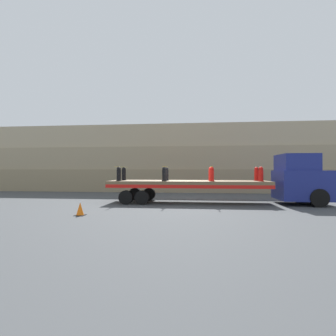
{
  "coord_description": "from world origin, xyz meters",
  "views": [
    {
      "loc": [
        0.53,
        -16.37,
        2.02
      ],
      "look_at": [
        -1.26,
        0.0,
        2.17
      ],
      "focal_mm": 28.0,
      "sensor_mm": 36.0,
      "label": 1
    }
  ],
  "objects": [
    {
      "name": "flatbed_trailer",
      "position": [
        -0.44,
        0.0,
        1.15
      ],
      "size": [
        9.75,
        2.67,
        1.38
      ],
      "color": "brown",
      "rests_on": "ground_plane"
    },
    {
      "name": "rock_cliff",
      "position": [
        0.0,
        8.84,
        3.17
      ],
      "size": [
        60.0,
        3.3,
        6.34
      ],
      "color": "gray",
      "rests_on": "ground_plane"
    },
    {
      "name": "fire_hydrant_black_far_0",
      "position": [
        -4.27,
        0.57,
        1.8
      ],
      "size": [
        0.34,
        0.49,
        0.86
      ],
      "color": "black",
      "rests_on": "flatbed_trailer"
    },
    {
      "name": "fire_hydrant_red_far_3",
      "position": [
        4.27,
        0.57,
        1.8
      ],
      "size": [
        0.34,
        0.49,
        0.86
      ],
      "color": "red",
      "rests_on": "flatbed_trailer"
    },
    {
      "name": "fire_hydrant_red_far_2",
      "position": [
        1.42,
        0.57,
        1.8
      ],
      "size": [
        0.34,
        0.49,
        0.86
      ],
      "color": "red",
      "rests_on": "flatbed_trailer"
    },
    {
      "name": "cargo_strap_rear",
      "position": [
        -4.27,
        0.0,
        2.25
      ],
      "size": [
        0.05,
        2.78,
        0.01
      ],
      "color": "yellow",
      "rests_on": "fire_hydrant_black_near_0"
    },
    {
      "name": "traffic_cone",
      "position": [
        -4.66,
        -5.13,
        0.29
      ],
      "size": [
        0.43,
        0.43,
        0.59
      ],
      "color": "black",
      "rests_on": "ground_plane"
    },
    {
      "name": "cargo_strap_middle",
      "position": [
        -1.42,
        0.0,
        2.25
      ],
      "size": [
        0.05,
        2.78,
        0.01
      ],
      "color": "yellow",
      "rests_on": "fire_hydrant_black_near_1"
    },
    {
      "name": "fire_hydrant_black_near_0",
      "position": [
        -4.27,
        -0.57,
        1.8
      ],
      "size": [
        0.34,
        0.49,
        0.86
      ],
      "color": "black",
      "rests_on": "flatbed_trailer"
    },
    {
      "name": "fire_hydrant_black_far_1",
      "position": [
        -1.42,
        0.57,
        1.8
      ],
      "size": [
        0.34,
        0.49,
        0.86
      ],
      "color": "black",
      "rests_on": "flatbed_trailer"
    },
    {
      "name": "fire_hydrant_red_near_2",
      "position": [
        1.42,
        -0.57,
        1.8
      ],
      "size": [
        0.34,
        0.49,
        0.86
      ],
      "color": "red",
      "rests_on": "flatbed_trailer"
    },
    {
      "name": "ground_plane",
      "position": [
        0.0,
        0.0,
        0.0
      ],
      "size": [
        120.0,
        120.0,
        0.0
      ],
      "primitive_type": "plane",
      "color": "#3F4244"
    },
    {
      "name": "fire_hydrant_black_near_1",
      "position": [
        -1.42,
        -0.57,
        1.8
      ],
      "size": [
        0.34,
        0.49,
        0.86
      ],
      "color": "black",
      "rests_on": "flatbed_trailer"
    },
    {
      "name": "fire_hydrant_red_near_3",
      "position": [
        4.27,
        -0.57,
        1.8
      ],
      "size": [
        0.34,
        0.49,
        0.86
      ],
      "color": "red",
      "rests_on": "flatbed_trailer"
    },
    {
      "name": "cargo_strap_front",
      "position": [
        1.42,
        0.0,
        2.25
      ],
      "size": [
        0.05,
        2.78,
        0.01
      ],
      "color": "yellow",
      "rests_on": "fire_hydrant_red_near_2"
    },
    {
      "name": "truck_cab",
      "position": [
        6.77,
        0.0,
        1.47
      ],
      "size": [
        2.75,
        2.73,
        2.98
      ],
      "color": "navy",
      "rests_on": "ground_plane"
    }
  ]
}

